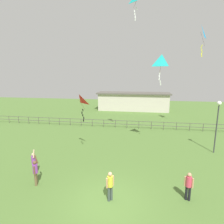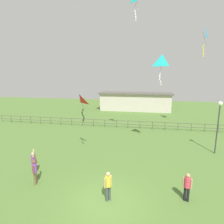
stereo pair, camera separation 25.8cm
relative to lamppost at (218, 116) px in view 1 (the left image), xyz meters
name	(u,v)px [view 1 (the left image)]	position (x,y,z in m)	size (l,w,h in m)	color
ground_plane	(107,202)	(-7.91, -7.68, -3.25)	(80.00, 80.00, 0.00)	#517533
lamppost	(218,116)	(0.00, 0.00, 0.00)	(0.36, 0.36, 4.48)	#38383D
person_0	(110,184)	(-7.76, -7.55, -2.31)	(0.38, 0.37, 1.64)	#3F4C47
person_1	(35,171)	(-12.45, -6.86, -2.33)	(0.29, 0.50, 1.85)	brown
person_2	(34,162)	(-13.21, -5.77, -2.33)	(0.41, 0.39, 1.84)	#99999E
person_3	(189,185)	(-3.67, -6.86, -2.34)	(0.45, 0.29, 1.59)	black
kite_0	(79,101)	(-11.20, -2.04, 1.25)	(1.11, 1.07, 2.24)	red
kite_1	(201,33)	(-0.21, 6.41, 7.75)	(0.92, 1.02, 3.38)	#198CD1
kite_3	(161,62)	(-4.73, 0.34, 4.36)	(1.12, 0.91, 2.50)	#19B2B2
waterfront_railing	(126,123)	(-8.17, 6.32, -2.63)	(36.04, 0.06, 0.95)	#4C4742
pavilion_building	(133,101)	(-7.83, 18.32, -1.57)	(13.25, 3.87, 3.31)	beige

